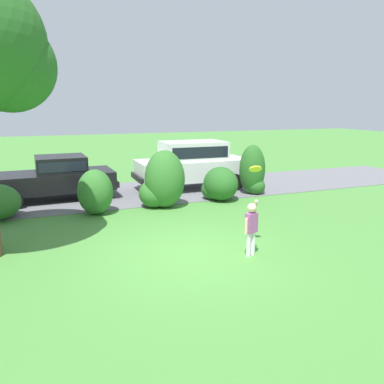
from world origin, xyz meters
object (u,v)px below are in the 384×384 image
frisbee (255,169)px  parked_suv (193,162)px  parked_sedan (55,176)px  child_thrower (251,225)px

frisbee → parked_suv: bearing=80.2°
parked_sedan → parked_suv: bearing=-0.6°
parked_suv → parked_sedan: bearing=179.4°
parked_suv → frisbee: 6.96m
parked_sedan → parked_suv: parked_suv is taller
child_thrower → frisbee: frisbee is taller
parked_suv → child_thrower: bearing=-101.4°
parked_sedan → child_thrower: (3.81, -7.24, -0.13)m
child_thrower → frisbee: (0.27, 0.37, 1.18)m
child_thrower → frisbee: bearing=53.6°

